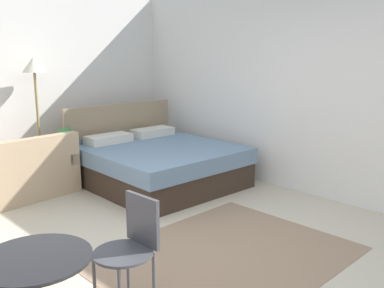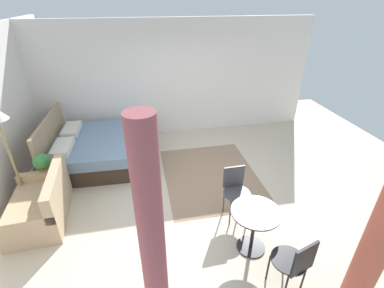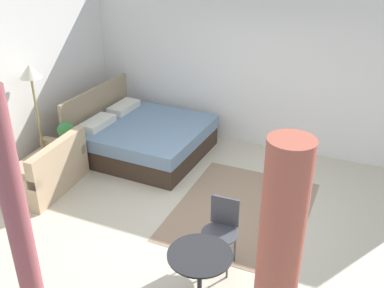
{
  "view_description": "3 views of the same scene",
  "coord_description": "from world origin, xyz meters",
  "px_view_note": "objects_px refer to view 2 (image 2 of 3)",
  "views": [
    {
      "loc": [
        -2.39,
        -2.74,
        1.87
      ],
      "look_at": [
        0.79,
        0.53,
        0.88
      ],
      "focal_mm": 40.0,
      "sensor_mm": 36.0,
      "label": 1
    },
    {
      "loc": [
        -3.93,
        0.93,
        3.2
      ],
      "look_at": [
        0.08,
        0.13,
        0.94
      ],
      "focal_mm": 25.38,
      "sensor_mm": 36.0,
      "label": 2
    },
    {
      "loc": [
        -4.67,
        -1.76,
        3.68
      ],
      "look_at": [
        0.11,
        0.34,
        1.07
      ],
      "focal_mm": 41.45,
      "sensor_mm": 36.0,
      "label": 3
    }
  ],
  "objects_px": {
    "bed": "(101,149)",
    "nightstand": "(49,180)",
    "couch": "(42,205)",
    "cafe_chair_near_couch": "(295,261)",
    "potted_plant": "(42,163)",
    "vase": "(46,162)",
    "balcony_table": "(254,223)",
    "cafe_chair_near_window": "(235,187)"
  },
  "relations": [
    {
      "from": "bed",
      "to": "nightstand",
      "type": "bearing_deg",
      "value": 135.32
    },
    {
      "from": "couch",
      "to": "nightstand",
      "type": "bearing_deg",
      "value": 5.66
    },
    {
      "from": "cafe_chair_near_couch",
      "to": "potted_plant",
      "type": "bearing_deg",
      "value": 52.46
    },
    {
      "from": "nightstand",
      "to": "vase",
      "type": "relative_size",
      "value": 2.8
    },
    {
      "from": "potted_plant",
      "to": "balcony_table",
      "type": "bearing_deg",
      "value": -120.87
    },
    {
      "from": "vase",
      "to": "nightstand",
      "type": "bearing_deg",
      "value": -176.27
    },
    {
      "from": "couch",
      "to": "potted_plant",
      "type": "bearing_deg",
      "value": 5.7
    },
    {
      "from": "vase",
      "to": "balcony_table",
      "type": "distance_m",
      "value": 3.77
    },
    {
      "from": "nightstand",
      "to": "cafe_chair_near_window",
      "type": "relative_size",
      "value": 0.54
    },
    {
      "from": "cafe_chair_near_window",
      "to": "couch",
      "type": "bearing_deg",
      "value": 80.86
    },
    {
      "from": "cafe_chair_near_window",
      "to": "bed",
      "type": "bearing_deg",
      "value": 46.98
    },
    {
      "from": "balcony_table",
      "to": "potted_plant",
      "type": "bearing_deg",
      "value": 59.13
    },
    {
      "from": "couch",
      "to": "potted_plant",
      "type": "height_order",
      "value": "potted_plant"
    },
    {
      "from": "bed",
      "to": "cafe_chair_near_couch",
      "type": "distance_m",
      "value": 4.32
    },
    {
      "from": "bed",
      "to": "cafe_chair_near_window",
      "type": "relative_size",
      "value": 2.43
    },
    {
      "from": "vase",
      "to": "cafe_chair_near_couch",
      "type": "xyz_separation_m",
      "value": [
        -2.78,
        -3.35,
        -0.02
      ]
    },
    {
      "from": "bed",
      "to": "balcony_table",
      "type": "distance_m",
      "value": 3.64
    },
    {
      "from": "bed",
      "to": "cafe_chair_near_couch",
      "type": "height_order",
      "value": "bed"
    },
    {
      "from": "couch",
      "to": "cafe_chair_near_couch",
      "type": "distance_m",
      "value": 3.79
    },
    {
      "from": "cafe_chair_near_window",
      "to": "potted_plant",
      "type": "bearing_deg",
      "value": 69.69
    },
    {
      "from": "bed",
      "to": "couch",
      "type": "xyz_separation_m",
      "value": [
        -1.62,
        0.78,
        -0.03
      ]
    },
    {
      "from": "nightstand",
      "to": "couch",
      "type": "bearing_deg",
      "value": -174.34
    },
    {
      "from": "couch",
      "to": "balcony_table",
      "type": "relative_size",
      "value": 1.94
    },
    {
      "from": "potted_plant",
      "to": "vase",
      "type": "height_order",
      "value": "potted_plant"
    },
    {
      "from": "couch",
      "to": "cafe_chair_near_window",
      "type": "relative_size",
      "value": 1.55
    },
    {
      "from": "potted_plant",
      "to": "cafe_chair_near_couch",
      "type": "height_order",
      "value": "cafe_chair_near_couch"
    },
    {
      "from": "bed",
      "to": "vase",
      "type": "bearing_deg",
      "value": 130.77
    },
    {
      "from": "couch",
      "to": "cafe_chair_near_window",
      "type": "bearing_deg",
      "value": -99.14
    },
    {
      "from": "cafe_chair_near_window",
      "to": "cafe_chair_near_couch",
      "type": "height_order",
      "value": "same"
    },
    {
      "from": "bed",
      "to": "vase",
      "type": "distance_m",
      "value": 1.16
    },
    {
      "from": "bed",
      "to": "cafe_chair_near_couch",
      "type": "bearing_deg",
      "value": -144.72
    },
    {
      "from": "bed",
      "to": "nightstand",
      "type": "height_order",
      "value": "bed"
    },
    {
      "from": "nightstand",
      "to": "balcony_table",
      "type": "xyz_separation_m",
      "value": [
        -1.97,
        -3.13,
        0.25
      ]
    },
    {
      "from": "bed",
      "to": "couch",
      "type": "height_order",
      "value": "bed"
    },
    {
      "from": "bed",
      "to": "potted_plant",
      "type": "distance_m",
      "value": 1.33
    },
    {
      "from": "potted_plant",
      "to": "cafe_chair_near_window",
      "type": "bearing_deg",
      "value": -110.31
    },
    {
      "from": "potted_plant",
      "to": "nightstand",
      "type": "bearing_deg",
      "value": 5.38
    },
    {
      "from": "bed",
      "to": "nightstand",
      "type": "relative_size",
      "value": 4.54
    },
    {
      "from": "balcony_table",
      "to": "cafe_chair_near_couch",
      "type": "relative_size",
      "value": 0.8
    },
    {
      "from": "nightstand",
      "to": "balcony_table",
      "type": "bearing_deg",
      "value": -122.12
    },
    {
      "from": "bed",
      "to": "couch",
      "type": "relative_size",
      "value": 1.57
    },
    {
      "from": "couch",
      "to": "cafe_chair_near_couch",
      "type": "height_order",
      "value": "cafe_chair_near_couch"
    }
  ]
}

